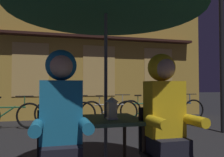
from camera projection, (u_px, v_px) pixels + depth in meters
name	position (u px, v px, depth m)	size (l,w,h in m)	color
cafe_table	(106.00, 128.00, 2.38)	(0.72, 0.72, 0.74)	#42664C
lantern	(112.00, 107.00, 2.32)	(0.11, 0.11, 0.23)	white
chair_left	(61.00, 156.00, 1.90)	(0.40, 0.40, 0.87)	black
chair_right	(163.00, 148.00, 2.14)	(0.40, 0.40, 0.87)	black
person_left_hooded	(61.00, 114.00, 1.86)	(0.45, 0.56, 1.40)	black
person_right_hooded	(165.00, 111.00, 2.10)	(0.45, 0.56, 1.40)	black
shopfront_building	(66.00, 27.00, 7.64)	(10.00, 0.93, 6.20)	gold
street_lamp	(221.00, 17.00, 5.25)	(0.32, 0.32, 3.88)	black
bicycle_second	(8.00, 115.00, 5.60)	(1.67, 0.26, 0.84)	black
bicycle_third	(65.00, 113.00, 6.03)	(1.64, 0.45, 0.84)	black
bicycle_fourth	(109.00, 112.00, 6.39)	(1.67, 0.25, 0.84)	black
bicycle_fifth	(147.00, 110.00, 6.78)	(1.67, 0.30, 0.84)	black
bicycle_furthest	(178.00, 109.00, 6.95)	(1.67, 0.27, 0.84)	black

